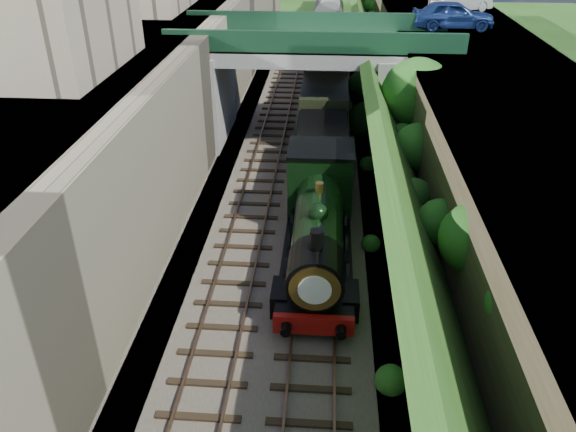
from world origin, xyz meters
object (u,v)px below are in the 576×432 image
Objects in this scene: road_bridge at (321,77)px; car_blue at (453,15)px; locomotive at (318,225)px; tree at (418,96)px; tender at (322,157)px; car_silver at (462,1)px.

road_bridge is 9.13m from car_blue.
road_bridge reaches higher than locomotive.
tree is at bearing 60.73° from locomotive.
tree is at bearing 12.50° from tender.
car_blue is 0.48× the size of locomotive.
car_blue is (7.89, 3.47, 3.01)m from road_bridge.
tender is at bearing 139.46° from car_blue.
locomotive is at bearing -88.92° from road_bridge.
car_silver is (9.64, 9.61, 2.90)m from road_bridge.
car_blue reaches higher than car_silver.
road_bridge reaches higher than tender.
car_silver is 19.19m from tender.
tree is 9.47m from car_blue.
car_blue is at bearing 65.92° from locomotive.
car_blue reaches higher than tree.
tender is (0.26, -6.25, -2.46)m from road_bridge.
car_blue reaches higher than tender.
tree is 5.70m from tender.
car_silver is at bearing -18.33° from car_blue.
car_silver is at bearing 72.48° from tree.
tree is at bearing -46.30° from road_bridge.
car_blue is at bearing 71.39° from tree.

